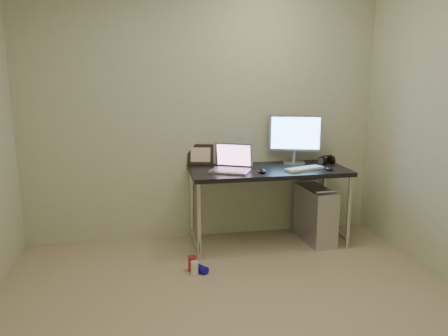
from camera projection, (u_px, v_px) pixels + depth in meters
The scene contains 17 objects.
floor at pixel (243, 329), 2.86m from camera, with size 3.50×3.50×0.00m, color tan.
wall_back at pixel (204, 114), 4.27m from camera, with size 3.50×0.02×2.50m, color beige.
desk at pixel (268, 177), 4.19m from camera, with size 1.50×0.66×0.75m.
tower_computer at pixel (315, 215), 4.32m from camera, with size 0.27×0.54×0.58m.
cable_a at pixel (300, 194), 4.59m from camera, with size 0.01×0.01×0.70m, color black.
cable_b at pixel (308, 196), 4.59m from camera, with size 0.01×0.01×0.72m, color black.
can_red at pixel (192, 263), 3.69m from camera, with size 0.07×0.07×0.13m, color #B11E2E.
can_white at pixel (195, 268), 3.62m from camera, with size 0.06×0.06×0.12m, color white.
can_blue at pixel (201, 269), 3.66m from camera, with size 0.07×0.07×0.12m, color #120BB8.
laptop at pixel (231, 165), 4.07m from camera, with size 0.45×0.42×0.25m.
monitor at pixel (295, 135), 4.35m from camera, with size 0.51×0.21×0.49m.
keyboard at pixel (304, 169), 4.11m from camera, with size 0.38×0.12×0.02m, color silver.
mouse_right at pixel (329, 168), 4.10m from camera, with size 0.06×0.10×0.03m, color black.
mouse_left at pixel (262, 170), 4.00m from camera, with size 0.08×0.12×0.04m, color black.
headphones at pixel (327, 161), 4.41m from camera, with size 0.18×0.10×0.10m.
picture_frame at pixel (200, 155), 4.33m from camera, with size 0.26×0.03×0.21m, color black.
webcam at pixel (221, 157), 4.31m from camera, with size 0.04×0.03×0.12m.
Camera 1 is at (-0.60, -2.50, 1.63)m, focal length 35.00 mm.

